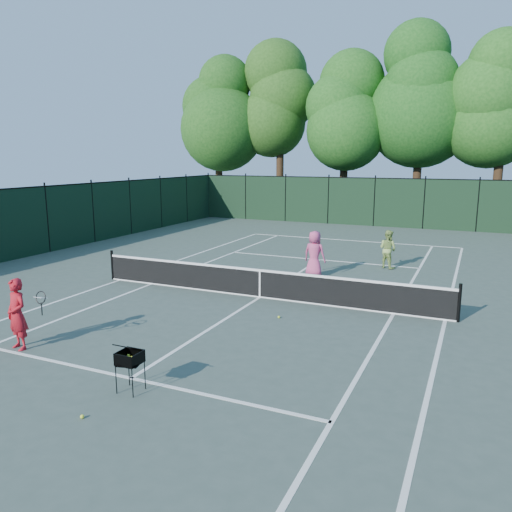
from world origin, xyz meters
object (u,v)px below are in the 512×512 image
at_px(player_pink, 314,254).
at_px(player_green, 388,249).
at_px(ball_hopper, 130,358).
at_px(loose_ball_midcourt, 279,317).
at_px(coach, 17,314).
at_px(loose_ball_near_cart, 82,417).

distance_m(player_pink, player_green, 3.39).
xyz_separation_m(player_pink, ball_hopper, (-0.34, -10.26, -0.18)).
relative_size(player_pink, loose_ball_midcourt, 24.93).
height_order(coach, player_green, coach).
bearing_deg(ball_hopper, loose_ball_near_cart, -111.00).
height_order(player_pink, ball_hopper, player_pink).
bearing_deg(player_green, loose_ball_near_cart, 107.44).
bearing_deg(player_pink, coach, 75.14).
height_order(coach, loose_ball_near_cart, coach).
relative_size(loose_ball_near_cart, loose_ball_midcourt, 1.00).
bearing_deg(player_green, coach, 91.07).
xyz_separation_m(player_pink, loose_ball_midcourt, (0.61, -5.08, -0.81)).
relative_size(ball_hopper, loose_ball_midcourt, 11.67).
bearing_deg(loose_ball_near_cart, player_green, 79.11).
bearing_deg(loose_ball_near_cart, coach, 152.74).
distance_m(player_green, loose_ball_midcourt, 7.84).
bearing_deg(coach, player_pink, 80.08).
height_order(loose_ball_near_cart, loose_ball_midcourt, same).
bearing_deg(loose_ball_near_cart, loose_ball_midcourt, 80.33).
bearing_deg(ball_hopper, player_pink, 73.35).
xyz_separation_m(player_pink, loose_ball_near_cart, (-0.47, -11.41, -0.81)).
height_order(player_pink, loose_ball_midcourt, player_pink).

